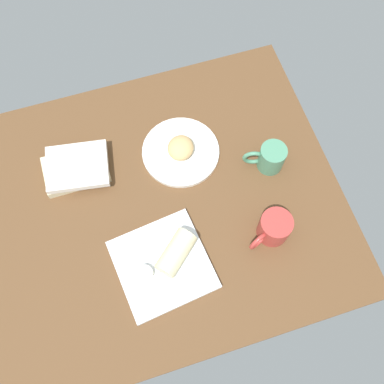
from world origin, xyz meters
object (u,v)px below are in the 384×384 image
Objects in this scene: round_plate at (181,152)px; sauce_cup at (145,274)px; scone_pastry at (181,148)px; square_plate at (163,265)px; second_mug at (274,228)px; coffee_mug at (270,158)px; book_stack at (77,168)px; breakfast_wrap at (176,253)px.

sauce_cup is at bearing -121.15° from round_plate.
round_plate is 2.79× the size of scone_pastry.
square_plate is 32.27cm from second_mug.
coffee_mug is (39.13, 20.40, 3.78)cm from square_plate.
second_mug is (48.56, -35.57, 2.17)cm from book_stack.
book_stack is (-31.44, 3.40, -1.27)cm from scone_pastry.
scone_pastry reaches higher than book_stack.
second_mug reaches higher than square_plate.
sauce_cup is 0.37× the size of breakfast_wrap.
book_stack is (-11.18, 36.72, -0.27)cm from sauce_cup.
scone_pastry is 35.35cm from square_plate.
book_stack is (-16.52, 35.31, 1.65)cm from square_plate.
scone_pastry is at bearing 118.02° from second_mug.
sauce_cup is (-5.34, -1.41, 1.92)cm from square_plate.
coffee_mug is (34.86, 19.27, -0.06)cm from breakfast_wrap.
scone_pastry is 0.35× the size of square_plate.
sauce_cup is 0.38× the size of coffee_mug.
coffee_mug reaches higher than breakfast_wrap.
breakfast_wrap is 27.81cm from second_mug.
breakfast_wrap is (-10.67, -31.00, 3.94)cm from round_plate.
scone_pastry is 0.64× the size of second_mug.
sauce_cup is at bearing -73.07° from book_stack.
square_plate reaches higher than round_plate.
sauce_cup is 37.45cm from second_mug.
second_mug is at bearing 1.77° from sauce_cup.
sauce_cup is at bearing -178.23° from second_mug.
round_plate is 33.02cm from breakfast_wrap.
second_mug is (17.11, -32.39, 3.92)cm from round_plate.
coffee_mug is at bearing -25.85° from round_plate.
scone_pastry is at bearing -6.17° from book_stack.
breakfast_wrap is 39.83cm from coffee_mug.
round_plate is at bearing 86.38° from scone_pastry.
second_mug reaches higher than breakfast_wrap.
square_plate is at bearing -152.46° from coffee_mug.
breakfast_wrap is 0.94× the size of second_mug.
scone_pastry is at bearing 58.70° from sauce_cup.
sauce_cup is 38.39cm from book_stack.
breakfast_wrap is 0.61× the size of book_stack.
book_stack is at bearing 143.78° from second_mug.
square_plate is 5.85cm from breakfast_wrap.
second_mug reaches higher than book_stack.
round_plate is at bearing -5.78° from book_stack.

